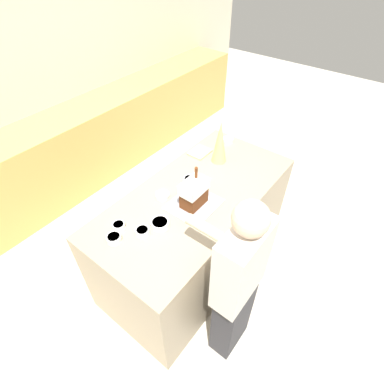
% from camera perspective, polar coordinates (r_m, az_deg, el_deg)
% --- Properties ---
extents(ground_plane, '(12.00, 12.00, 0.00)m').
position_cam_1_polar(ground_plane, '(3.12, 0.63, -13.07)').
color(ground_plane, beige).
extents(wall_back, '(8.00, 0.05, 2.60)m').
position_cam_1_polar(wall_back, '(3.82, -28.73, 18.11)').
color(wall_back, beige).
rests_on(wall_back, ground_plane).
extents(back_cabinet_block, '(6.00, 0.60, 0.95)m').
position_cam_1_polar(back_cabinet_block, '(3.91, -22.51, 6.52)').
color(back_cabinet_block, tan).
rests_on(back_cabinet_block, ground_plane).
extents(kitchen_island, '(1.84, 0.88, 0.93)m').
position_cam_1_polar(kitchen_island, '(2.75, 0.70, -7.54)').
color(kitchen_island, gray).
rests_on(kitchen_island, ground_plane).
extents(baking_tray, '(0.37, 0.34, 0.01)m').
position_cam_1_polar(baking_tray, '(2.32, 0.36, -2.36)').
color(baking_tray, '#9E9EA8').
rests_on(baking_tray, kitchen_island).
extents(gingerbread_house, '(0.22, 0.14, 0.31)m').
position_cam_1_polar(gingerbread_house, '(2.23, 0.38, -0.15)').
color(gingerbread_house, '#5B2D14').
rests_on(gingerbread_house, baking_tray).
extents(decorative_tree, '(0.14, 0.14, 0.40)m').
position_cam_1_polar(decorative_tree, '(2.65, 5.35, 9.43)').
color(decorative_tree, '#DBD675').
rests_on(decorative_tree, kitchen_island).
extents(candy_bowl_center_rear, '(0.09, 0.09, 0.04)m').
position_cam_1_polar(candy_bowl_center_rear, '(2.21, -13.79, -6.23)').
color(candy_bowl_center_rear, white).
rests_on(candy_bowl_center_rear, kitchen_island).
extents(candy_bowl_far_right, '(0.10, 0.10, 0.05)m').
position_cam_1_polar(candy_bowl_far_right, '(2.13, -14.63, -8.51)').
color(candy_bowl_far_right, white).
rests_on(candy_bowl_far_right, kitchen_island).
extents(candy_bowl_behind_tray, '(0.11, 0.11, 0.04)m').
position_cam_1_polar(candy_bowl_behind_tray, '(2.38, -5.64, -0.63)').
color(candy_bowl_behind_tray, white).
rests_on(candy_bowl_behind_tray, kitchen_island).
extents(candy_bowl_far_left, '(0.10, 0.10, 0.04)m').
position_cam_1_polar(candy_bowl_far_left, '(3.03, 6.92, 9.87)').
color(candy_bowl_far_left, silver).
rests_on(candy_bowl_far_left, kitchen_island).
extents(candy_bowl_near_tray_left, '(0.14, 0.14, 0.04)m').
position_cam_1_polar(candy_bowl_near_tray_left, '(2.17, -6.15, -5.96)').
color(candy_bowl_near_tray_left, white).
rests_on(candy_bowl_near_tray_left, kitchen_island).
extents(candy_bowl_near_tray_right, '(0.11, 0.11, 0.05)m').
position_cam_1_polar(candy_bowl_near_tray_right, '(2.49, -0.40, 2.26)').
color(candy_bowl_near_tray_right, silver).
rests_on(candy_bowl_near_tray_right, kitchen_island).
extents(candy_bowl_beside_tree, '(0.10, 0.10, 0.05)m').
position_cam_1_polar(candy_bowl_beside_tree, '(2.13, -9.42, -7.41)').
color(candy_bowl_beside_tree, white).
rests_on(candy_bowl_beside_tree, kitchen_island).
extents(cookbook, '(0.20, 0.16, 0.02)m').
position_cam_1_polar(cookbook, '(2.85, 1.47, 7.57)').
color(cookbook, '#CCB78C').
rests_on(cookbook, kitchen_island).
extents(person, '(0.41, 0.51, 1.55)m').
position_cam_1_polar(person, '(2.06, 8.62, -17.28)').
color(person, '#333338').
rests_on(person, ground_plane).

